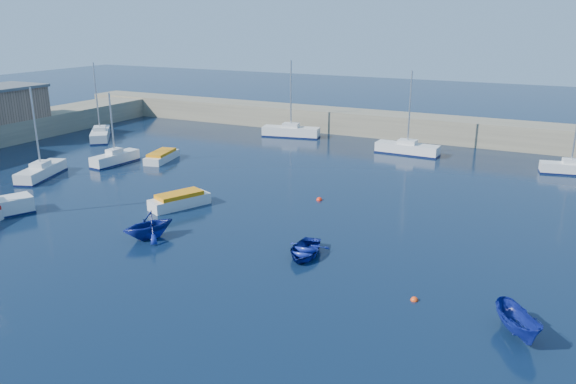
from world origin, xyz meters
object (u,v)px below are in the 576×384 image
at_px(sailboat_2, 41,171).
at_px(dinghy_right, 518,323).
at_px(dinghy_left, 148,225).
at_px(motorboat_1, 180,200).
at_px(sailboat_6, 407,148).
at_px(dinghy_center, 304,250).
at_px(sailboat_5, 291,131).
at_px(sailboat_3, 115,158).
at_px(motorboat_2, 162,156).
at_px(brick_shed_a, 1,104).
at_px(sailboat_7, 570,168).
at_px(sailboat_4, 100,134).

height_order(sailboat_2, dinghy_right, sailboat_2).
distance_m(sailboat_2, dinghy_left, 18.92).
bearing_deg(motorboat_1, sailboat_6, 90.18).
bearing_deg(dinghy_center, sailboat_5, 109.23).
height_order(sailboat_2, sailboat_3, sailboat_2).
height_order(sailboat_6, dinghy_left, sailboat_6).
bearing_deg(motorboat_2, dinghy_left, -66.13).
xyz_separation_m(brick_shed_a, motorboat_2, (21.80, 0.35, -3.66)).
distance_m(sailboat_3, sailboat_7, 41.65).
bearing_deg(motorboat_2, sailboat_6, 20.55).
height_order(sailboat_3, dinghy_left, sailboat_3).
distance_m(sailboat_5, dinghy_right, 44.04).
relative_size(sailboat_6, sailboat_7, 1.25).
bearing_deg(dinghy_center, sailboat_6, 84.60).
height_order(sailboat_6, motorboat_1, sailboat_6).
bearing_deg(sailboat_6, motorboat_1, 158.86).
bearing_deg(sailboat_4, sailboat_6, -26.39).
bearing_deg(sailboat_6, sailboat_7, -91.52).
distance_m(sailboat_2, sailboat_5, 27.95).
distance_m(motorboat_1, dinghy_left, 6.17).
relative_size(sailboat_2, motorboat_1, 1.65).
relative_size(motorboat_2, dinghy_center, 1.39).
relative_size(sailboat_3, motorboat_2, 1.39).
xyz_separation_m(sailboat_4, sailboat_5, (18.82, 11.07, 0.04)).
relative_size(motorboat_2, dinghy_right, 1.50).
distance_m(sailboat_4, motorboat_2, 13.63).
relative_size(sailboat_2, sailboat_3, 1.15).
relative_size(sailboat_4, sailboat_5, 0.99).
bearing_deg(motorboat_1, dinghy_left, -47.26).
distance_m(sailboat_3, sailboat_4, 12.41).
relative_size(sailboat_2, sailboat_4, 0.91).
bearing_deg(motorboat_2, sailboat_7, 6.59).
height_order(sailboat_2, dinghy_left, sailboat_2).
height_order(motorboat_1, dinghy_right, dinghy_right).
distance_m(sailboat_3, dinghy_center, 27.66).
bearing_deg(motorboat_1, brick_shed_a, -173.85).
bearing_deg(sailboat_6, dinghy_center, -174.49).
bearing_deg(dinghy_center, brick_shed_a, 153.75).
xyz_separation_m(sailboat_3, dinghy_center, (25.18, -11.44, -0.22)).
relative_size(sailboat_2, dinghy_left, 2.33).
height_order(brick_shed_a, dinghy_center, brick_shed_a).
bearing_deg(sailboat_4, dinghy_right, -67.04).
bearing_deg(sailboat_6, motorboat_2, 125.68).
height_order(sailboat_7, motorboat_2, sailboat_7).
bearing_deg(dinghy_left, sailboat_3, 162.68).
height_order(sailboat_7, dinghy_center, sailboat_7).
relative_size(sailboat_2, sailboat_7, 1.16).
bearing_deg(brick_shed_a, sailboat_2, -29.21).
relative_size(sailboat_3, sailboat_4, 0.79).
height_order(sailboat_6, dinghy_right, sailboat_6).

